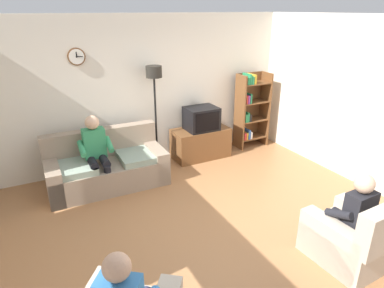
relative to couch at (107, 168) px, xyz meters
The scene contains 11 objects.
ground_plane 2.20m from the couch, 63.26° to the right, with size 12.00×12.00×0.00m, color #9E6B42.
back_wall_assembly 1.60m from the couch, 36.09° to the left, with size 6.20×0.17×2.70m.
right_wall 4.43m from the couch, 26.88° to the right, with size 0.12×5.80×2.70m, color silver.
couch is the anchor object (origin of this frame).
tv_stand 1.96m from the couch, ahead, with size 1.10×0.56×0.59m.
tv 2.02m from the couch, ahead, with size 0.60×0.49×0.44m.
bookshelf 3.21m from the couch, ahead, with size 0.68×0.36×1.57m.
floor_lamp 1.60m from the couch, 20.96° to the left, with size 0.28×0.28×1.85m.
armchair_near_bookshelf 3.76m from the couch, 56.28° to the right, with size 0.84×0.91×0.90m.
person_on_couch 0.43m from the couch, 145.04° to the right, with size 0.51×0.54×1.24m.
person_in_right_armchair 3.69m from the couch, 55.56° to the right, with size 0.52×0.55×1.12m.
Camera 1 is at (-2.02, -3.19, 2.77)m, focal length 31.60 mm.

